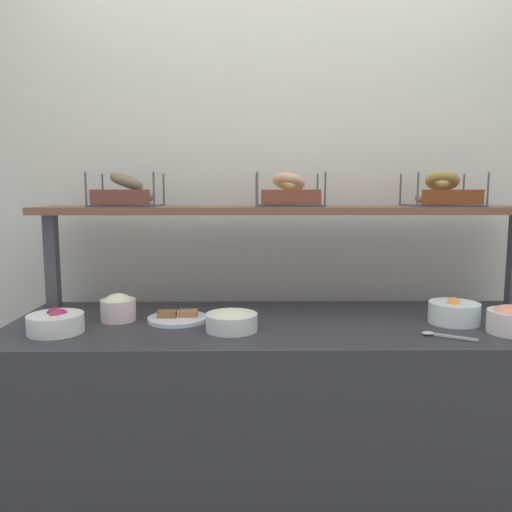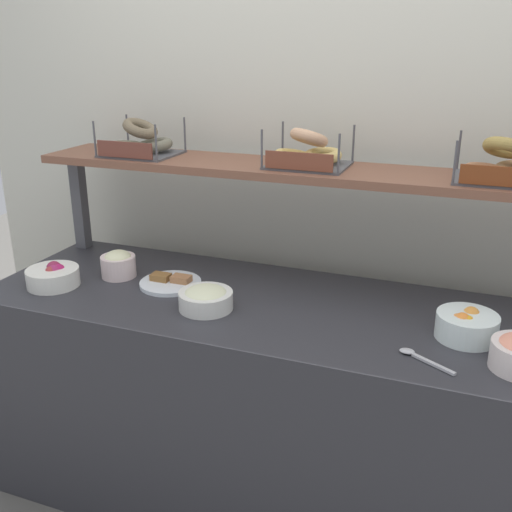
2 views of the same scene
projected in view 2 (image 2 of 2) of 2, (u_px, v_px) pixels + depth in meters
The scene contains 14 objects.
ground_plane at pixel (275, 500), 2.33m from camera, with size 8.00×8.00×0.00m, color #595651.
back_wall at pixel (322, 173), 2.40m from camera, with size 3.31×0.06×2.40m, color beige.
deli_counter at pixel (276, 408), 2.18m from camera, with size 2.11×0.70×0.85m, color #2D2D33.
shelf_riser_left at pixel (80, 203), 2.54m from camera, with size 0.05×0.05×0.40m, color #4C4C51.
upper_shelf at pixel (303, 171), 2.13m from camera, with size 2.07×0.32×0.03m, color brown.
bowl_potato_salad at pixel (118, 264), 2.26m from camera, with size 0.13×0.13×0.10m.
bowl_fruit_salad at pixel (467, 325), 1.79m from camera, with size 0.19×0.19×0.09m.
bowl_scallion_spread at pixel (206, 298), 1.99m from camera, with size 0.18×0.18×0.08m.
bowl_beet_salad at pixel (53, 276), 2.18m from camera, with size 0.19×0.19×0.08m.
serving_plate_white at pixel (171, 282), 2.19m from camera, with size 0.23×0.23×0.04m.
serving_spoon_near_plate at pixel (418, 357), 1.68m from camera, with size 0.16×0.10×0.01m.
bagel_basket_poppy at pixel (140, 143), 2.32m from camera, with size 0.29×0.26×0.15m.
bagel_basket_plain at pixel (308, 153), 2.11m from camera, with size 0.28×0.26×0.15m.
bagel_basket_everything at pixel (502, 167), 1.88m from camera, with size 0.29×0.26×0.15m.
Camera 2 is at (0.59, -1.76, 1.71)m, focal length 41.33 mm.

